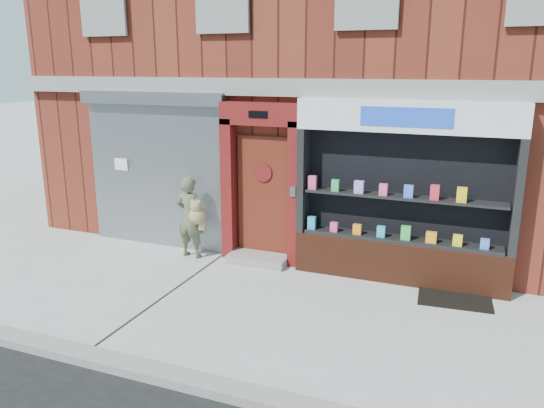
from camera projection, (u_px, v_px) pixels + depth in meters
The scene contains 8 objects.
ground at pixel (260, 307), 7.94m from camera, with size 80.00×80.00×0.00m, color #9E9E99.
curb at pixel (187, 381), 5.99m from camera, with size 60.00×0.30×0.12m, color gray.
building at pixel (359, 44), 12.32m from camera, with size 12.00×8.16×8.00m.
shutter_bay at pixel (156, 161), 10.31m from camera, with size 3.10×0.30×3.04m.
red_door_bay at pixel (262, 184), 9.51m from camera, with size 1.52×0.58×2.90m.
pharmacy_bay at pixel (402, 201), 8.60m from camera, with size 3.50×0.41×3.00m.
woman at pixel (191, 217), 9.86m from camera, with size 0.63×0.40×1.55m.
doormat at pixel (455, 298), 8.21m from camera, with size 1.09×0.76×0.03m, color black.
Camera 1 is at (2.85, -6.71, 3.51)m, focal length 35.00 mm.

